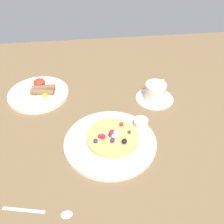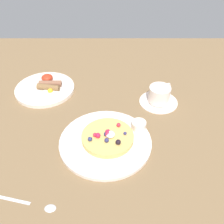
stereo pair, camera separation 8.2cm
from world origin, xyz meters
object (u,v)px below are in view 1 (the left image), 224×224
at_px(syrup_ramekin, 141,123).
at_px(coffee_saucer, 154,98).
at_px(coffee_cup, 156,91).
at_px(pancake_plate, 110,142).
at_px(teaspoon, 49,212).
at_px(breakfast_plate, 39,94).

bearing_deg(syrup_ramekin, coffee_saucer, 60.47).
bearing_deg(coffee_cup, pancake_plate, -132.93).
xyz_separation_m(coffee_saucer, teaspoon, (-0.36, -0.41, -0.00)).
bearing_deg(breakfast_plate, pancake_plate, -49.32).
bearing_deg(teaspoon, coffee_cup, 48.58).
xyz_separation_m(pancake_plate, breakfast_plate, (-0.24, 0.28, 0.00)).
height_order(coffee_cup, teaspoon, coffee_cup).
bearing_deg(coffee_cup, breakfast_plate, 170.35).
bearing_deg(syrup_ramekin, coffee_cup, 60.34).
bearing_deg(coffee_saucer, breakfast_plate, 170.17).
xyz_separation_m(pancake_plate, syrup_ramekin, (0.11, 0.05, 0.02)).
distance_m(pancake_plate, teaspoon, 0.27).
bearing_deg(coffee_cup, syrup_ramekin, -119.66).
xyz_separation_m(syrup_ramekin, coffee_cup, (0.09, 0.15, 0.01)).
bearing_deg(pancake_plate, coffee_cup, 47.07).
distance_m(syrup_ramekin, coffee_cup, 0.17).
distance_m(pancake_plate, syrup_ramekin, 0.12).
distance_m(breakfast_plate, coffee_saucer, 0.44).
bearing_deg(coffee_saucer, syrup_ramekin, -119.53).
distance_m(breakfast_plate, coffee_cup, 0.44).
relative_size(breakfast_plate, teaspoon, 1.33).
bearing_deg(coffee_saucer, teaspoon, -131.42).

